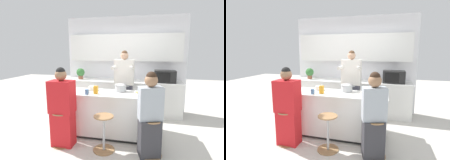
# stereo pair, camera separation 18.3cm
# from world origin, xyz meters

# --- Properties ---
(ground_plane) EXTENTS (16.00, 16.00, 0.00)m
(ground_plane) POSITION_xyz_m (0.00, 0.00, 0.00)
(ground_plane) COLOR beige
(wall_back) EXTENTS (3.45, 0.22, 2.70)m
(wall_back) POSITION_xyz_m (0.00, 1.72, 1.54)
(wall_back) COLOR white
(wall_back) RESTS_ON ground_plane
(back_counter) EXTENTS (3.20, 0.66, 0.92)m
(back_counter) POSITION_xyz_m (0.00, 1.40, 0.46)
(back_counter) COLOR white
(back_counter) RESTS_ON ground_plane
(kitchen_island) EXTENTS (2.00, 0.66, 0.90)m
(kitchen_island) POSITION_xyz_m (0.00, 0.00, 0.46)
(kitchen_island) COLOR black
(kitchen_island) RESTS_ON ground_plane
(bar_stool_leftmost) EXTENTS (0.38, 0.38, 0.64)m
(bar_stool_leftmost) POSITION_xyz_m (-0.80, -0.57, 0.33)
(bar_stool_leftmost) COLOR #997047
(bar_stool_leftmost) RESTS_ON ground_plane
(bar_stool_center) EXTENTS (0.38, 0.38, 0.64)m
(bar_stool_center) POSITION_xyz_m (0.00, -0.59, 0.33)
(bar_stool_center) COLOR #997047
(bar_stool_center) RESTS_ON ground_plane
(bar_stool_rightmost) EXTENTS (0.38, 0.38, 0.64)m
(bar_stool_rightmost) POSITION_xyz_m (0.80, -0.56, 0.33)
(bar_stool_rightmost) COLOR #997047
(bar_stool_rightmost) RESTS_ON ground_plane
(person_cooking) EXTENTS (0.45, 0.54, 1.74)m
(person_cooking) POSITION_xyz_m (0.17, 0.58, 0.86)
(person_cooking) COLOR #383842
(person_cooking) RESTS_ON ground_plane
(person_wrapped_blanket) EXTENTS (0.43, 0.29, 1.45)m
(person_wrapped_blanket) POSITION_xyz_m (-0.78, -0.58, 0.69)
(person_wrapped_blanket) COLOR red
(person_wrapped_blanket) RESTS_ON ground_plane
(person_seated_near) EXTENTS (0.42, 0.35, 1.42)m
(person_seated_near) POSITION_xyz_m (0.77, -0.58, 0.66)
(person_seated_near) COLOR #333338
(person_seated_near) RESTS_ON ground_plane
(cooking_pot) EXTENTS (0.33, 0.25, 0.15)m
(cooking_pot) POSITION_xyz_m (0.16, 0.16, 0.98)
(cooking_pot) COLOR #B7BABC
(cooking_pot) RESTS_ON kitchen_island
(fruit_bowl) EXTENTS (0.19, 0.19, 0.08)m
(fruit_bowl) POSITION_xyz_m (-0.44, 0.14, 0.94)
(fruit_bowl) COLOR silver
(fruit_bowl) RESTS_ON kitchen_island
(coffee_cup_near) EXTENTS (0.11, 0.08, 0.09)m
(coffee_cup_near) POSITION_xyz_m (0.64, -0.22, 0.94)
(coffee_cup_near) COLOR #4C7099
(coffee_cup_near) RESTS_ON kitchen_island
(coffee_cup_far) EXTENTS (0.11, 0.07, 0.10)m
(coffee_cup_far) POSITION_xyz_m (-0.43, -0.23, 0.95)
(coffee_cup_far) COLOR #4C7099
(coffee_cup_far) RESTS_ON kitchen_island
(banana_bunch) EXTENTS (0.15, 0.10, 0.05)m
(banana_bunch) POSITION_xyz_m (0.54, 0.06, 0.92)
(banana_bunch) COLOR yellow
(banana_bunch) RESTS_ON kitchen_island
(juice_carton) EXTENTS (0.08, 0.08, 0.17)m
(juice_carton) POSITION_xyz_m (-0.28, -0.14, 0.98)
(juice_carton) COLOR gold
(juice_carton) RESTS_ON kitchen_island
(microwave) EXTENTS (0.54, 0.33, 0.32)m
(microwave) POSITION_xyz_m (1.13, 1.36, 1.08)
(microwave) COLOR black
(microwave) RESTS_ON back_counter
(potted_plant) EXTENTS (0.24, 0.24, 0.32)m
(potted_plant) POSITION_xyz_m (-1.24, 1.40, 1.10)
(potted_plant) COLOR #93563D
(potted_plant) RESTS_ON back_counter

